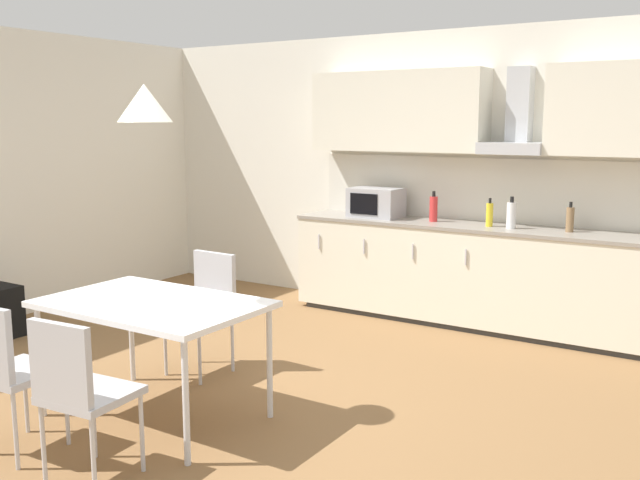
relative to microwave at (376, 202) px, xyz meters
The scene contains 15 objects.
ground_plane 2.89m from the microwave, 81.87° to the right, with size 9.31×8.89×0.02m, color brown.
wall_back 0.58m from the microwave, 42.46° to the left, with size 7.44×0.10×2.66m, color silver.
kitchen_counter 1.41m from the microwave, ahead, with size 3.98×0.62×0.91m.
backsplash_tile 1.32m from the microwave, 12.60° to the left, with size 3.96×0.02×0.58m, color silver.
upper_wall_cabinets 1.54m from the microwave, ahead, with size 3.96×0.40×0.74m.
microwave is the anchor object (origin of this frame).
bottle_brown 1.80m from the microwave, ahead, with size 0.06×0.06×0.25m.
bottle_red 0.59m from the microwave, ahead, with size 0.07×0.07×0.28m.
bottle_yellow 1.13m from the microwave, ahead, with size 0.06×0.06×0.25m.
bottle_white 1.33m from the microwave, ahead, with size 0.08×0.08×0.27m.
dining_table 3.04m from the microwave, 88.65° to the right, with size 1.33×0.86×0.74m.
chair_far_left 2.27m from the microwave, 95.82° to the right, with size 0.42×0.42×0.87m.
chair_near_left 3.87m from the microwave, 93.33° to the right, with size 0.42×0.42×0.87m.
chair_near_right 3.88m from the microwave, 84.38° to the right, with size 0.43×0.43×0.87m.
pendant_lamp 3.14m from the microwave, 88.65° to the right, with size 0.32×0.32×0.22m, color silver.
Camera 1 is at (2.80, -3.35, 1.81)m, focal length 40.00 mm.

